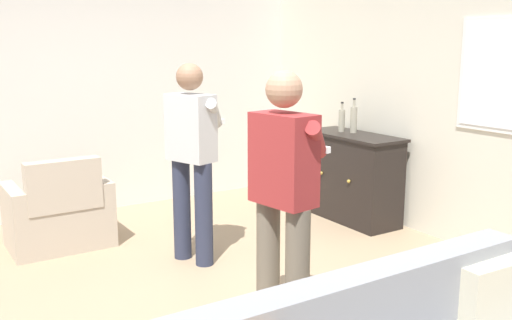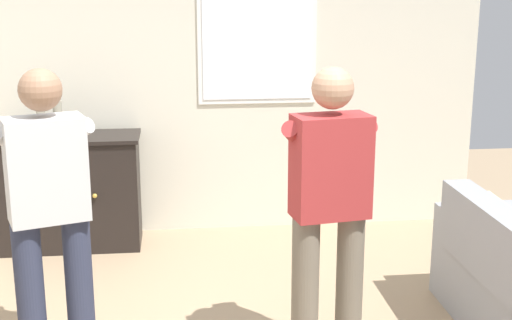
% 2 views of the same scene
% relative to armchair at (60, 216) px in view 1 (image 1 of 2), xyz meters
% --- Properties ---
extents(ground, '(10.40, 10.40, 0.00)m').
position_rel_armchair_xyz_m(ground, '(1.62, 0.52, -0.29)').
color(ground, '#9E8466').
extents(wall_back_with_window, '(5.20, 0.15, 2.80)m').
position_rel_armchair_xyz_m(wall_back_with_window, '(1.64, 3.17, 1.12)').
color(wall_back_with_window, beige).
rests_on(wall_back_with_window, ground).
extents(wall_side_left, '(0.12, 5.20, 2.80)m').
position_rel_armchair_xyz_m(wall_side_left, '(-1.04, 0.52, 1.11)').
color(wall_side_left, silver).
rests_on(wall_side_left, ground).
extents(armchair, '(0.66, 0.89, 0.85)m').
position_rel_armchair_xyz_m(armchair, '(0.00, 0.00, 0.00)').
color(armchair, '#B2A38E').
rests_on(armchair, ground).
extents(sideboard_cabinet, '(1.13, 0.49, 0.92)m').
position_rel_armchair_xyz_m(sideboard_cabinet, '(0.78, 2.82, 0.17)').
color(sideboard_cabinet, black).
rests_on(sideboard_cabinet, ground).
extents(bottle_wine_green, '(0.07, 0.07, 0.32)m').
position_rel_armchair_xyz_m(bottle_wine_green, '(0.60, 2.82, 0.75)').
color(bottle_wine_green, gray).
rests_on(bottle_wine_green, sideboard_cabinet).
extents(bottle_liquor_amber, '(0.07, 0.07, 0.36)m').
position_rel_armchair_xyz_m(bottle_liquor_amber, '(0.72, 2.88, 0.77)').
color(bottle_liquor_amber, gray).
rests_on(bottle_liquor_amber, sideboard_cabinet).
extents(person_standing_left, '(0.53, 0.52, 1.68)m').
position_rel_armchair_xyz_m(person_standing_left, '(0.97, 0.88, 0.65)').
color(person_standing_left, '#282D42').
rests_on(person_standing_left, ground).
extents(person_standing_right, '(0.55, 0.50, 1.68)m').
position_rel_armchair_xyz_m(person_standing_right, '(2.45, 0.78, 0.65)').
color(person_standing_right, '#6B6051').
rests_on(person_standing_right, ground).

